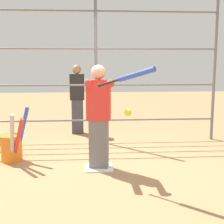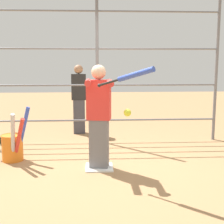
# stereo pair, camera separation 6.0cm
# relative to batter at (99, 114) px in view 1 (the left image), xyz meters

# --- Properties ---
(ground_plane) EXTENTS (24.00, 24.00, 0.00)m
(ground_plane) POSITION_rel_batter_xyz_m (0.00, -0.02, -0.82)
(ground_plane) COLOR #9E754C
(home_plate) EXTENTS (0.40, 0.40, 0.02)m
(home_plate) POSITION_rel_batter_xyz_m (0.00, -0.02, -0.81)
(home_plate) COLOR white
(home_plate) RESTS_ON ground
(fence_backstop) EXTENTS (4.74, 0.06, 2.92)m
(fence_backstop) POSITION_rel_batter_xyz_m (0.00, -1.62, 0.64)
(fence_backstop) COLOR slate
(fence_backstop) RESTS_ON ground
(batter) EXTENTS (0.38, 0.56, 1.52)m
(batter) POSITION_rel_batter_xyz_m (0.00, 0.00, 0.00)
(batter) COLOR slate
(batter) RESTS_ON ground
(baseball_bat_swinging) EXTENTS (0.65, 0.62, 0.28)m
(baseball_bat_swinging) POSITION_rel_batter_xyz_m (-0.37, 0.74, 0.57)
(baseball_bat_swinging) COLOR black
(softball_in_flight) EXTENTS (0.10, 0.10, 0.10)m
(softball_in_flight) POSITION_rel_batter_xyz_m (-0.35, 0.54, 0.10)
(softball_in_flight) COLOR yellow
(bat_bucket) EXTENTS (0.79, 0.72, 0.87)m
(bat_bucket) POSITION_rel_batter_xyz_m (1.36, -0.44, -0.57)
(bat_bucket) COLOR orange
(bat_bucket) RESTS_ON ground
(bystander_behind_fence) EXTENTS (0.31, 0.19, 1.50)m
(bystander_behind_fence) POSITION_rel_batter_xyz_m (0.39, -2.36, -0.04)
(bystander_behind_fence) COLOR #3F3F47
(bystander_behind_fence) RESTS_ON ground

